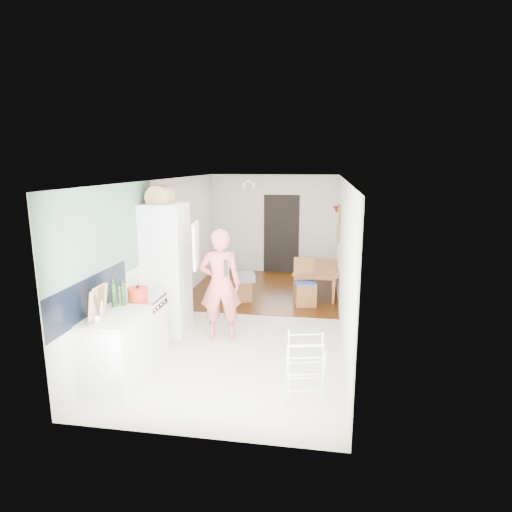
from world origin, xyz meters
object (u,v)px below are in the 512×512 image
(person, at_px, (220,275))
(dining_chair, at_px, (305,282))
(stool, at_px, (243,291))
(drying_rack, at_px, (305,372))
(dining_table, at_px, (319,282))

(person, height_order, dining_chair, person)
(stool, relative_size, drying_rack, 0.52)
(dining_table, distance_m, drying_rack, 4.49)
(dining_table, distance_m, dining_chair, 0.95)
(dining_chair, height_order, drying_rack, dining_chair)
(person, bearing_deg, dining_table, -129.96)
(person, bearing_deg, dining_chair, -135.22)
(dining_chair, relative_size, stool, 2.19)
(person, distance_m, dining_table, 3.23)
(person, relative_size, dining_chair, 2.24)
(stool, bearing_deg, person, -90.15)
(dining_chair, bearing_deg, person, -138.25)
(person, distance_m, stool, 2.09)
(dining_table, xyz_separation_m, dining_chair, (-0.26, -0.89, 0.22))
(dining_table, xyz_separation_m, stool, (-1.52, -0.81, -0.03))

